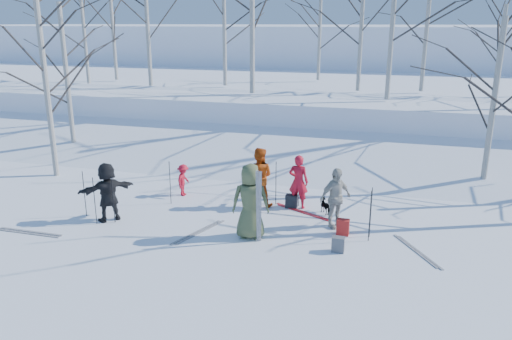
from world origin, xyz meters
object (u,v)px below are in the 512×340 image
(skier_grey_west, at_px, (108,192))
(backpack_dark, at_px, (292,201))
(skier_red_seated, at_px, (183,180))
(skier_red_north, at_px, (298,182))
(skier_olive_center, at_px, (250,201))
(skier_cream_east, at_px, (335,198))
(dog, at_px, (326,206))
(skier_redor_behind, at_px, (259,177))
(backpack_red, at_px, (343,227))
(backpack_grey, at_px, (338,244))

(skier_grey_west, bearing_deg, backpack_dark, 158.77)
(skier_red_seated, bearing_deg, backpack_dark, -92.70)
(skier_red_north, xyz_separation_m, skier_red_seated, (-3.72, 0.07, -0.30))
(skier_olive_center, height_order, skier_red_north, skier_olive_center)
(skier_red_north, bearing_deg, skier_olive_center, 76.93)
(skier_red_seated, bearing_deg, skier_cream_east, -104.51)
(skier_olive_center, relative_size, skier_grey_west, 1.17)
(skier_olive_center, xyz_separation_m, skier_grey_west, (-4.10, 0.01, -0.14))
(skier_red_seated, bearing_deg, dog, -94.18)
(skier_redor_behind, relative_size, backpack_red, 4.26)
(skier_olive_center, xyz_separation_m, backpack_grey, (2.27, -0.25, -0.78))
(skier_red_north, height_order, skier_grey_west, skier_grey_west)
(skier_cream_east, relative_size, skier_grey_west, 0.99)
(skier_redor_behind, relative_size, skier_cream_east, 1.08)
(skier_redor_behind, xyz_separation_m, skier_red_seated, (-2.55, 0.23, -0.39))
(skier_red_north, relative_size, skier_redor_behind, 0.90)
(skier_cream_east, bearing_deg, skier_redor_behind, 112.39)
(skier_red_north, distance_m, skier_cream_east, 1.70)
(backpack_dark, bearing_deg, skier_cream_east, -37.95)
(dog, relative_size, backpack_dark, 1.32)
(dog, bearing_deg, skier_cream_east, 70.79)
(skier_red_seated, height_order, dog, skier_red_seated)
(skier_grey_west, height_order, dog, skier_grey_west)
(skier_olive_center, distance_m, backpack_grey, 2.42)
(skier_olive_center, bearing_deg, backpack_grey, 159.68)
(skier_red_north, distance_m, backpack_dark, 0.64)
(skier_olive_center, xyz_separation_m, skier_red_seated, (-2.97, 2.51, -0.47))
(dog, distance_m, backpack_grey, 2.54)
(skier_redor_behind, height_order, skier_cream_east, skier_redor_behind)
(skier_redor_behind, bearing_deg, dog, 173.32)
(skier_cream_east, xyz_separation_m, backpack_dark, (-1.41, 1.10, -0.62))
(skier_red_seated, distance_m, skier_cream_east, 5.11)
(skier_olive_center, relative_size, skier_red_seated, 1.92)
(skier_redor_behind, bearing_deg, backpack_dark, -179.46)
(skier_olive_center, bearing_deg, backpack_red, -174.71)
(backpack_dark, bearing_deg, skier_grey_west, -153.24)
(skier_cream_east, height_order, backpack_dark, skier_cream_east)
(skier_redor_behind, bearing_deg, backpack_red, 146.45)
(backpack_grey, xyz_separation_m, backpack_dark, (-1.70, 2.61, 0.01))
(skier_olive_center, height_order, skier_cream_east, skier_olive_center)
(skier_grey_west, xyz_separation_m, dog, (5.73, 2.19, -0.61))
(skier_redor_behind, bearing_deg, skier_grey_west, 26.91)
(skier_redor_behind, relative_size, backpack_grey, 4.71)
(skier_red_north, height_order, skier_redor_behind, skier_redor_behind)
(skier_redor_behind, height_order, backpack_red, skier_redor_behind)
(skier_red_seated, xyz_separation_m, skier_grey_west, (-1.13, -2.50, 0.32))
(skier_cream_east, bearing_deg, skier_red_north, 91.78)
(skier_grey_west, xyz_separation_m, backpack_red, (6.37, 0.79, -0.62))
(skier_olive_center, distance_m, skier_red_seated, 3.91)
(dog, bearing_deg, backpack_grey, 64.96)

